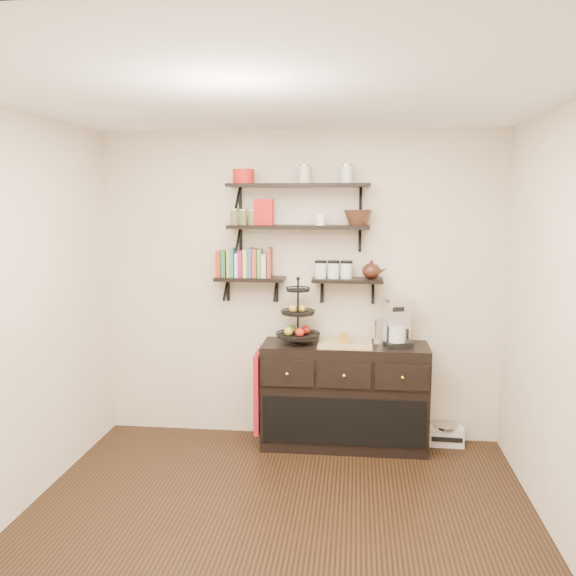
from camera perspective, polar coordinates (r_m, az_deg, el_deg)
The scene contains 21 objects.
floor at distance 4.16m, azimuth -1.39°, elevation -22.36°, with size 3.50×3.50×0.00m, color black.
ceiling at distance 3.62m, azimuth -1.54°, elevation 17.53°, with size 3.50×3.50×0.02m, color white.
back_wall at distance 5.37m, azimuth 1.10°, elevation 0.09°, with size 3.50×0.02×2.70m, color white.
shelf_top at distance 5.18m, azimuth 0.99°, elevation 9.57°, with size 1.20×0.27×0.23m.
shelf_mid at distance 5.19m, azimuth 0.98°, elevation 5.70°, with size 1.20×0.27×0.23m.
shelf_low_left at distance 5.30m, azimuth -3.54°, elevation 0.81°, with size 0.60×0.25×0.23m.
shelf_low_right at distance 5.22m, azimuth 5.58°, elevation 0.67°, with size 0.60×0.25×0.23m.
cookbooks at distance 5.29m, azimuth -4.12°, elevation 2.29°, with size 0.43×0.15×0.26m.
glass_canisters at distance 5.21m, azimuth 4.28°, elevation 1.64°, with size 0.32×0.10×0.13m.
sideboard at distance 5.32m, azimuth 5.30°, elevation -9.96°, with size 1.40×0.50×0.92m.
fruit_stand at distance 5.18m, azimuth 0.98°, elevation -3.14°, with size 0.37×0.37×0.54m.
candle at distance 5.19m, azimuth 5.25°, elevation -4.67°, with size 0.08×0.08×0.08m, color olive.
coffee_maker at distance 5.20m, azimuth 10.17°, elevation -3.21°, with size 0.27×0.27×0.40m.
thermal_carafe at distance 5.16m, azimuth 8.67°, elevation -4.19°, with size 0.11×0.11×0.22m, color silver.
apron at distance 5.28m, azimuth -2.78°, elevation -9.65°, with size 0.04×0.29×0.69m, color maroon.
radio at distance 5.61m, azimuth 14.54°, elevation -13.19°, with size 0.31×0.21×0.18m.
recipe_box at distance 5.21m, azimuth -2.28°, elevation 7.12°, with size 0.16×0.06×0.22m, color red.
walnut_bowl at distance 5.16m, azimuth 6.56°, elevation 6.56°, with size 0.24×0.24×0.13m, color black, non-canonical shape.
ramekins at distance 5.16m, azimuth 3.06°, elevation 6.41°, with size 0.09×0.09×0.10m, color white.
teapot at distance 5.20m, azimuth 7.80°, elevation 1.73°, with size 0.21×0.16×0.16m, color #3A1B11, non-canonical shape.
red_pot at distance 5.24m, azimuth -4.18°, elevation 10.39°, with size 0.18×0.18×0.12m, color red.
Camera 1 is at (0.49, -3.54, 2.12)m, focal length 38.00 mm.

